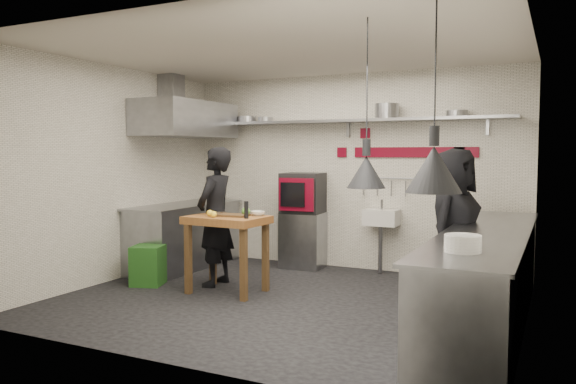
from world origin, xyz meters
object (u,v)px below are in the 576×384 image
at_px(combi_oven, 303,193).
at_px(chef_left, 215,217).
at_px(chef_right, 454,228).
at_px(oven_stand, 303,240).
at_px(prep_table, 227,254).
at_px(green_bin, 148,265).

xyz_separation_m(combi_oven, chef_left, (-0.54, -1.48, -0.22)).
distance_m(combi_oven, chef_left, 1.59).
bearing_deg(chef_right, oven_stand, 75.34).
relative_size(oven_stand, prep_table, 0.87).
xyz_separation_m(combi_oven, chef_right, (2.33, -1.19, -0.23)).
relative_size(oven_stand, chef_right, 0.46).
xyz_separation_m(prep_table, chef_right, (2.53, 0.55, 0.40)).
bearing_deg(prep_table, oven_stand, 86.66).
relative_size(oven_stand, combi_oven, 1.38).
bearing_deg(oven_stand, chef_right, -32.32).
distance_m(green_bin, chef_right, 3.75).
height_order(chef_left, chef_right, chef_left).
distance_m(chef_left, chef_right, 2.88).
bearing_deg(chef_right, combi_oven, 75.58).
height_order(combi_oven, chef_left, chef_left).
xyz_separation_m(combi_oven, green_bin, (-1.31, -1.85, -0.84)).
bearing_deg(oven_stand, combi_oven, -87.11).
height_order(green_bin, chef_left, chef_left).
height_order(oven_stand, chef_right, chef_right).
distance_m(green_bin, chef_left, 1.06).
bearing_deg(chef_left, prep_table, 48.26).
relative_size(combi_oven, chef_left, 0.33).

